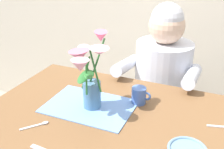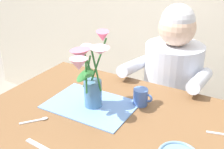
# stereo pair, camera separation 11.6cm
# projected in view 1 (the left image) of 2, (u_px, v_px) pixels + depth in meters

# --- Properties ---
(dining_table) EXTENTS (1.20, 0.80, 0.74)m
(dining_table) POSITION_uv_depth(u_px,v_px,m) (116.00, 137.00, 1.23)
(dining_table) COLOR brown
(dining_table) RESTS_ON ground_plane
(seated_person) EXTENTS (0.45, 0.47, 1.14)m
(seated_person) POSITION_uv_depth(u_px,v_px,m) (161.00, 93.00, 1.75)
(seated_person) COLOR #4C4C56
(seated_person) RESTS_ON ground_plane
(striped_placemat) EXTENTS (0.40, 0.28, 0.00)m
(striped_placemat) POSITION_uv_depth(u_px,v_px,m) (90.00, 106.00, 1.27)
(striped_placemat) COLOR #6B93D1
(striped_placemat) RESTS_ON dining_table
(flower_vase) EXTENTS (0.20, 0.24, 0.35)m
(flower_vase) POSITION_uv_depth(u_px,v_px,m) (89.00, 73.00, 1.18)
(flower_vase) COLOR teal
(flower_vase) RESTS_ON dining_table
(ceramic_mug) EXTENTS (0.09, 0.07, 0.08)m
(ceramic_mug) POSITION_uv_depth(u_px,v_px,m) (139.00, 95.00, 1.29)
(ceramic_mug) COLOR #476BB7
(ceramic_mug) RESTS_ON dining_table
(spoon_0) EXTENTS (0.03, 0.12, 0.01)m
(spoon_0) POSITION_uv_depth(u_px,v_px,m) (86.00, 85.00, 1.46)
(spoon_0) COLOR silver
(spoon_0) RESTS_ON dining_table
(spoon_3) EXTENTS (0.09, 0.10, 0.01)m
(spoon_3) POSITION_uv_depth(u_px,v_px,m) (39.00, 125.00, 1.14)
(spoon_3) COLOR silver
(spoon_3) RESTS_ON dining_table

